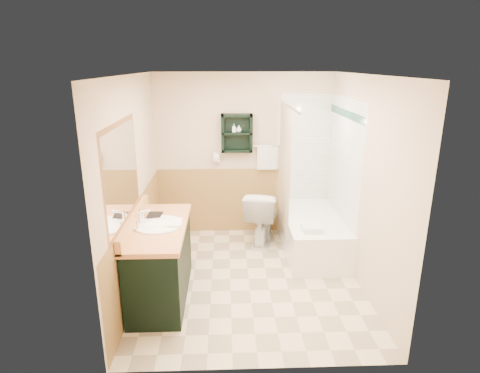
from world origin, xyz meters
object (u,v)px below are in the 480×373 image
(hair_dryer, at_px, (216,157))
(vanity, at_px, (161,261))
(bathtub, at_px, (313,234))
(soap_bottle_a, at_px, (234,130))
(wall_shelf, at_px, (237,133))
(soap_bottle_b, at_px, (239,129))
(toilet, at_px, (262,216))
(vanity_book, at_px, (147,207))

(hair_dryer, height_order, vanity, hair_dryer)
(bathtub, height_order, soap_bottle_a, soap_bottle_a)
(wall_shelf, relative_size, soap_bottle_b, 5.42)
(hair_dryer, relative_size, toilet, 0.30)
(vanity, xyz_separation_m, vanity_book, (-0.17, 0.26, 0.54))
(hair_dryer, xyz_separation_m, vanity_book, (-0.76, -1.49, -0.23))
(vanity, relative_size, soap_bottle_a, 11.25)
(vanity_book, height_order, soap_bottle_b, soap_bottle_b)
(wall_shelf, relative_size, hair_dryer, 2.29)
(hair_dryer, xyz_separation_m, bathtub, (1.33, -0.71, -0.94))
(wall_shelf, bearing_deg, soap_bottle_b, -9.73)
(bathtub, height_order, toilet, toilet)
(wall_shelf, distance_m, toilet, 1.26)
(wall_shelf, xyz_separation_m, vanity, (-0.89, -1.73, -1.12))
(vanity_book, height_order, soap_bottle_a, soap_bottle_a)
(soap_bottle_a, bearing_deg, hair_dryer, 173.41)
(wall_shelf, height_order, soap_bottle_a, wall_shelf)
(hair_dryer, height_order, soap_bottle_b, soap_bottle_b)
(hair_dryer, relative_size, bathtub, 0.16)
(toilet, bearing_deg, wall_shelf, -31.23)
(soap_bottle_b, bearing_deg, hair_dryer, 174.79)
(hair_dryer, distance_m, vanity, 2.01)
(soap_bottle_a, distance_m, soap_bottle_b, 0.07)
(toilet, xyz_separation_m, soap_bottle_a, (-0.39, 0.33, 1.20))
(bathtub, height_order, soap_bottle_b, soap_bottle_b)
(vanity, xyz_separation_m, toilet, (1.24, 1.39, -0.04))
(hair_dryer, relative_size, soap_bottle_a, 2.00)
(toilet, height_order, vanity_book, vanity_book)
(wall_shelf, bearing_deg, toilet, -44.01)
(vanity, height_order, toilet, vanity)
(soap_bottle_b, bearing_deg, vanity, -118.19)
(vanity, distance_m, bathtub, 2.19)
(soap_bottle_a, bearing_deg, bathtub, -32.49)
(vanity, bearing_deg, wall_shelf, 62.64)
(hair_dryer, bearing_deg, wall_shelf, -4.76)
(soap_bottle_b, bearing_deg, vanity_book, -126.69)
(vanity_book, distance_m, soap_bottle_a, 1.89)
(toilet, xyz_separation_m, soap_bottle_b, (-0.32, 0.33, 1.21))
(wall_shelf, height_order, hair_dryer, wall_shelf)
(wall_shelf, bearing_deg, bathtub, -33.69)
(vanity, xyz_separation_m, soap_bottle_a, (0.85, 1.72, 1.16))
(wall_shelf, relative_size, toilet, 0.69)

